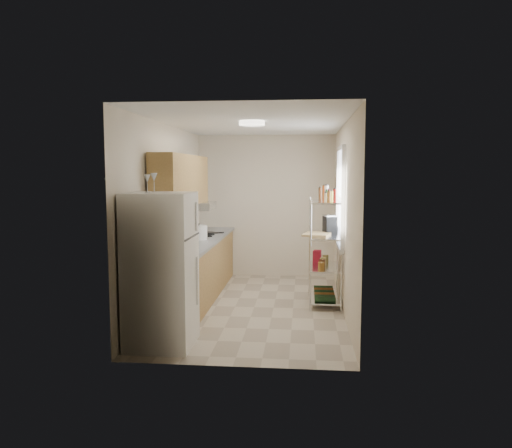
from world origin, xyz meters
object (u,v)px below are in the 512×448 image
(refrigerator, at_px, (161,270))
(rice_cooker, at_px, (198,232))
(frying_pan_large, at_px, (195,237))
(cutting_board, at_px, (317,234))
(espresso_machine, at_px, (330,224))

(refrigerator, height_order, rice_cooker, refrigerator)
(refrigerator, bearing_deg, frying_pan_large, 93.25)
(cutting_board, xyz_separation_m, espresso_machine, (0.19, 0.24, 0.12))
(cutting_board, bearing_deg, frying_pan_large, 169.21)
(refrigerator, xyz_separation_m, frying_pan_large, (-0.13, 2.32, 0.07))
(espresso_machine, bearing_deg, refrigerator, -145.36)
(refrigerator, bearing_deg, cutting_board, 48.04)
(rice_cooker, bearing_deg, espresso_machine, 1.43)
(rice_cooker, distance_m, cutting_board, 1.80)
(rice_cooker, bearing_deg, cutting_board, -5.91)
(refrigerator, xyz_separation_m, rice_cooker, (-0.03, 2.14, 0.16))
(cutting_board, bearing_deg, refrigerator, -131.96)
(rice_cooker, xyz_separation_m, frying_pan_large, (-0.10, 0.17, -0.09))
(refrigerator, distance_m, frying_pan_large, 2.32)
(rice_cooker, relative_size, espresso_machine, 0.97)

